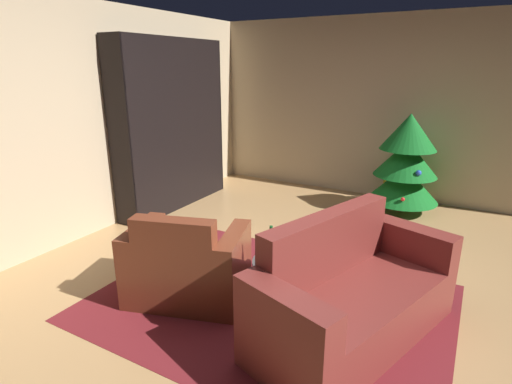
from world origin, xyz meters
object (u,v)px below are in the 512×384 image
armchair_red (187,267)px  bottle_on_table (271,249)px  bookshelf_unit (179,127)px  coffee_table (293,266)px  book_stack_on_table (301,252)px  couch_red (351,297)px  decorated_tree (406,162)px

armchair_red → bottle_on_table: size_ratio=3.51×
bookshelf_unit → coffee_table: size_ratio=3.47×
armchair_red → book_stack_on_table: armchair_red is taller
couch_red → bottle_on_table: size_ratio=5.75×
bookshelf_unit → book_stack_on_table: (2.55, -1.64, -0.61)m
book_stack_on_table → couch_red: bearing=-19.1°
couch_red → coffee_table: couch_red is taller
bookshelf_unit → couch_red: 3.61m
bookshelf_unit → coffee_table: (2.51, -1.70, -0.72)m
armchair_red → bottle_on_table: bearing=15.2°
couch_red → book_stack_on_table: bearing=160.9°
couch_red → decorated_tree: decorated_tree is taller
couch_red → decorated_tree: (-0.15, 2.95, 0.38)m
armchair_red → decorated_tree: bearing=69.1°
coffee_table → book_stack_on_table: size_ratio=3.02×
coffee_table → book_stack_on_table: 0.13m
armchair_red → coffee_table: size_ratio=1.71×
bottle_on_table → bookshelf_unit: bearing=142.6°
coffee_table → decorated_tree: bearing=82.8°
bookshelf_unit → armchair_red: 2.73m
coffee_table → decorated_tree: 2.89m
bookshelf_unit → armchair_red: size_ratio=2.03×
decorated_tree → bottle_on_table: bearing=-99.6°
coffee_table → book_stack_on_table: (0.04, 0.06, 0.11)m
bookshelf_unit → decorated_tree: bookshelf_unit is taller
bookshelf_unit → couch_red: (3.02, -1.80, -0.80)m
bottle_on_table → decorated_tree: 3.00m
bookshelf_unit → armchair_red: bookshelf_unit is taller
bookshelf_unit → couch_red: size_ratio=1.24×
armchair_red → coffee_table: bearing=19.6°
coffee_table → bottle_on_table: bottle_on_table is taller
couch_red → bottle_on_table: 0.70m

